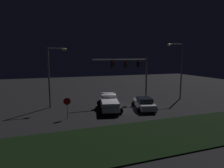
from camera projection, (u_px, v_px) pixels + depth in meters
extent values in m
plane|color=black|center=(121.00, 108.00, 23.85)|extent=(80.00, 80.00, 0.00)
cube|color=black|center=(160.00, 135.00, 15.52)|extent=(26.06, 6.48, 0.10)
cube|color=silver|center=(109.00, 105.00, 22.84)|extent=(3.12, 5.70, 0.55)
cube|color=silver|center=(108.00, 97.00, 23.91)|extent=(2.21, 2.25, 0.85)
cube|color=black|center=(108.00, 96.00, 23.89)|extent=(2.05, 1.86, 0.51)
cube|color=silver|center=(110.00, 103.00, 21.71)|extent=(2.53, 3.37, 0.45)
cylinder|color=black|center=(100.00, 103.00, 24.69)|extent=(0.80, 0.22, 0.80)
cylinder|color=black|center=(115.00, 103.00, 24.91)|extent=(0.80, 0.22, 0.80)
cylinder|color=black|center=(102.00, 112.00, 20.86)|extent=(0.80, 0.22, 0.80)
cylinder|color=black|center=(120.00, 111.00, 21.08)|extent=(0.80, 0.22, 0.80)
cube|color=silver|center=(144.00, 104.00, 23.25)|extent=(2.69, 4.68, 0.70)
cube|color=black|center=(145.00, 100.00, 22.91)|extent=(1.99, 2.29, 0.55)
cylinder|color=black|center=(134.00, 104.00, 24.66)|extent=(0.64, 0.22, 0.64)
cylinder|color=black|center=(147.00, 103.00, 24.87)|extent=(0.64, 0.22, 0.64)
cylinder|color=black|center=(140.00, 110.00, 21.72)|extent=(0.64, 0.22, 0.64)
cylinder|color=black|center=(155.00, 110.00, 21.92)|extent=(0.64, 0.22, 0.64)
cylinder|color=slate|center=(146.00, 79.00, 27.86)|extent=(0.24, 0.24, 6.50)
cylinder|color=slate|center=(121.00, 60.00, 26.16)|extent=(8.20, 0.18, 0.18)
cube|color=black|center=(138.00, 64.00, 27.10)|extent=(0.32, 0.44, 0.95)
sphere|color=red|center=(139.00, 62.00, 26.84)|extent=(0.22, 0.22, 0.22)
sphere|color=#59380A|center=(139.00, 64.00, 26.89)|extent=(0.22, 0.22, 0.22)
sphere|color=#0C4719|center=(139.00, 66.00, 26.93)|extent=(0.22, 0.22, 0.22)
cube|color=black|center=(125.00, 64.00, 26.47)|extent=(0.32, 0.44, 0.95)
sphere|color=red|center=(126.00, 62.00, 26.21)|extent=(0.22, 0.22, 0.22)
sphere|color=#59380A|center=(126.00, 64.00, 26.25)|extent=(0.22, 0.22, 0.22)
sphere|color=#0C4719|center=(126.00, 66.00, 26.29)|extent=(0.22, 0.22, 0.22)
cube|color=black|center=(112.00, 64.00, 25.83)|extent=(0.32, 0.44, 0.95)
sphere|color=red|center=(113.00, 62.00, 25.58)|extent=(0.22, 0.22, 0.22)
sphere|color=#59380A|center=(113.00, 64.00, 25.62)|extent=(0.22, 0.22, 0.22)
sphere|color=#0C4719|center=(113.00, 66.00, 25.66)|extent=(0.22, 0.22, 0.22)
cylinder|color=slate|center=(49.00, 78.00, 23.58)|extent=(0.20, 0.20, 7.69)
cylinder|color=slate|center=(56.00, 48.00, 23.37)|extent=(2.01, 0.12, 0.12)
ellipsoid|color=#F9CC72|center=(64.00, 49.00, 23.70)|extent=(0.70, 0.44, 0.30)
cylinder|color=slate|center=(181.00, 72.00, 28.59)|extent=(0.20, 0.20, 8.52)
cylinder|color=slate|center=(176.00, 44.00, 27.63)|extent=(2.39, 0.12, 0.12)
ellipsoid|color=#F9CC72|center=(169.00, 45.00, 27.26)|extent=(0.70, 0.44, 0.30)
cylinder|color=slate|center=(67.00, 108.00, 19.65)|extent=(0.07, 0.07, 2.20)
cylinder|color=#B20C0F|center=(67.00, 101.00, 19.51)|extent=(0.76, 0.03, 0.76)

